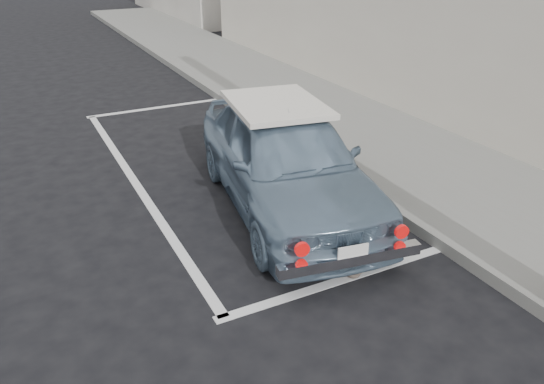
{
  "coord_description": "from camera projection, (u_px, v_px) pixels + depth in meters",
  "views": [
    {
      "loc": [
        -2.34,
        -4.33,
        3.35
      ],
      "look_at": [
        0.08,
        0.39,
        0.75
      ],
      "focal_mm": 35.0,
      "sensor_mm": 36.0,
      "label": 1
    }
  ],
  "objects": [
    {
      "name": "ground",
      "position": [
        282.0,
        268.0,
        5.89
      ],
      "size": [
        80.0,
        80.0,
        0.0
      ],
      "primitive_type": "plane",
      "color": "black",
      "rests_on": "ground"
    },
    {
      "name": "sidewalk",
      "position": [
        396.0,
        153.0,
        8.76
      ],
      "size": [
        2.8,
        40.0,
        0.15
      ],
      "primitive_type": "cube",
      "color": "slate",
      "rests_on": "ground"
    },
    {
      "name": "pline_rear",
      "position": [
        345.0,
        279.0,
        5.69
      ],
      "size": [
        3.0,
        0.12,
        0.01
      ],
      "primitive_type": "cube",
      "color": "silver",
      "rests_on": "ground"
    },
    {
      "name": "pline_front",
      "position": [
        159.0,
        107.0,
        11.29
      ],
      "size": [
        3.0,
        0.12,
        0.01
      ],
      "primitive_type": "cube",
      "color": "silver",
      "rests_on": "ground"
    },
    {
      "name": "pline_side",
      "position": [
        135.0,
        182.0,
        7.92
      ],
      "size": [
        0.12,
        7.0,
        0.01
      ],
      "primitive_type": "cube",
      "color": "silver",
      "rests_on": "ground"
    },
    {
      "name": "retro_coupe",
      "position": [
        286.0,
        158.0,
        6.92
      ],
      "size": [
        2.27,
        4.29,
        1.39
      ],
      "rotation": [
        0.0,
        0.0,
        -0.16
      ],
      "color": "slate",
      "rests_on": "ground"
    },
    {
      "name": "cat",
      "position": [
        352.0,
        268.0,
        5.7
      ],
      "size": [
        0.21,
        0.43,
        0.23
      ],
      "rotation": [
        0.0,
        0.0,
        -0.09
      ],
      "color": "#6C6152",
      "rests_on": "ground"
    }
  ]
}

